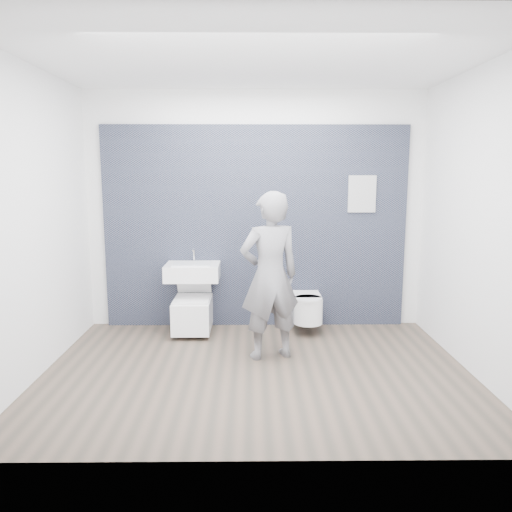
{
  "coord_description": "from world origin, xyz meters",
  "views": [
    {
      "loc": [
        -0.06,
        -4.47,
        1.85
      ],
      "look_at": [
        0.0,
        0.6,
        1.0
      ],
      "focal_mm": 35.0,
      "sensor_mm": 36.0,
      "label": 1
    }
  ],
  "objects_px": {
    "toilet_square": "(193,312)",
    "toilet_rounded": "(307,308)",
    "visitor": "(270,276)",
    "washbasin": "(193,271)"
  },
  "relations": [
    {
      "from": "washbasin",
      "to": "toilet_rounded",
      "type": "relative_size",
      "value": 1.1
    },
    {
      "from": "toilet_rounded",
      "to": "visitor",
      "type": "height_order",
      "value": "visitor"
    },
    {
      "from": "toilet_square",
      "to": "toilet_rounded",
      "type": "xyz_separation_m",
      "value": [
        1.33,
        0.02,
        0.04
      ]
    },
    {
      "from": "washbasin",
      "to": "visitor",
      "type": "bearing_deg",
      "value": -44.51
    },
    {
      "from": "toilet_square",
      "to": "visitor",
      "type": "relative_size",
      "value": 0.46
    },
    {
      "from": "toilet_square",
      "to": "visitor",
      "type": "xyz_separation_m",
      "value": [
        0.86,
        -0.78,
        0.58
      ]
    },
    {
      "from": "toilet_square",
      "to": "toilet_rounded",
      "type": "height_order",
      "value": "toilet_square"
    },
    {
      "from": "toilet_rounded",
      "to": "toilet_square",
      "type": "bearing_deg",
      "value": -179.12
    },
    {
      "from": "washbasin",
      "to": "toilet_square",
      "type": "height_order",
      "value": "washbasin"
    },
    {
      "from": "visitor",
      "to": "toilet_square",
      "type": "bearing_deg",
      "value": -59.86
    }
  ]
}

